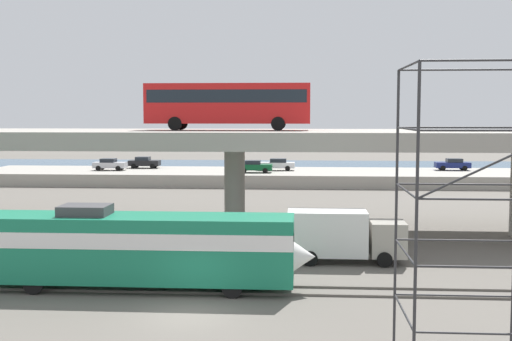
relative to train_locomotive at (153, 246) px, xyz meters
The scene contains 15 objects.
ground_plane 5.16m from the train_locomotive, 58.91° to the right, with size 260.00×260.00×0.00m, color #605B54.
rail_strip_near 3.30m from the train_locomotive, 17.21° to the right, with size 110.00×0.12×0.12m, color #59544C.
rail_strip_far 3.30m from the train_locomotive, 17.21° to the left, with size 110.00×0.12×0.12m, color #59544C.
train_locomotive is the anchor object (origin of this frame).
highway_overpass 16.79m from the train_locomotive, 81.43° to the left, with size 96.00×11.28×7.47m.
transit_bus_on_overpass 18.39m from the train_locomotive, 83.60° to the left, with size 12.00×2.68×3.40m.
service_truck_west 11.75m from the train_locomotive, 34.54° to the left, with size 6.80×2.46×3.04m.
scaffolding_tower 16.53m from the train_locomotive, 37.48° to the right, with size 4.34×4.34×10.30m.
pier_parking_lot 51.08m from the train_locomotive, 87.29° to the left, with size 71.46×13.06×1.53m, color #9E998E.
parked_car_0 52.05m from the train_locomotive, 85.44° to the left, with size 4.63×1.82×1.50m.
parked_car_1 55.89m from the train_locomotive, 103.96° to the left, with size 4.05×1.98×1.50m.
parked_car_2 48.54m from the train_locomotive, 88.18° to the left, with size 4.23×1.95×1.50m.
parked_car_3 53.36m from the train_locomotive, 108.61° to the left, with size 4.10×1.95×1.50m.
parked_car_4 59.74m from the train_locomotive, 63.73° to the left, with size 4.33×1.82×1.50m.
harbor_water 74.07m from the train_locomotive, 88.13° to the left, with size 140.00×36.00×0.01m, color #385B7A.
Camera 1 is at (4.86, -27.83, 8.67)m, focal length 46.56 mm.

